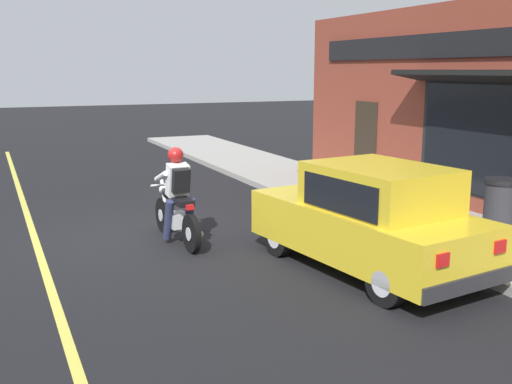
# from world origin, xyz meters

# --- Properties ---
(ground_plane) EXTENTS (80.00, 80.00, 0.00)m
(ground_plane) POSITION_xyz_m (0.00, 0.00, 0.00)
(ground_plane) COLOR black
(sidewalk_curb) EXTENTS (2.60, 22.00, 0.14)m
(sidewalk_curb) POSITION_xyz_m (4.85, 3.00, 0.07)
(sidewalk_curb) COLOR #9E9B93
(sidewalk_curb) RESTS_ON ground
(lane_stripe) EXTENTS (0.12, 19.80, 0.01)m
(lane_stripe) POSITION_xyz_m (-1.80, 3.00, 0.00)
(lane_stripe) COLOR #D1C64C
(lane_stripe) RESTS_ON ground
(storefront_building) EXTENTS (1.25, 11.77, 4.20)m
(storefront_building) POSITION_xyz_m (6.38, -0.92, 2.11)
(storefront_building) COLOR brown
(storefront_building) RESTS_ON ground
(motorcycle_with_rider) EXTENTS (0.57, 2.02, 1.62)m
(motorcycle_with_rider) POSITION_xyz_m (0.40, -0.51, 0.68)
(motorcycle_with_rider) COLOR black
(motorcycle_with_rider) RESTS_ON ground
(car_hatchback) EXTENTS (2.09, 3.95, 1.57)m
(car_hatchback) POSITION_xyz_m (2.49, -3.06, 0.77)
(car_hatchback) COLOR black
(car_hatchback) RESTS_ON ground
(trash_bin) EXTENTS (0.56, 0.56, 0.98)m
(trash_bin) POSITION_xyz_m (5.22, -2.87, 0.64)
(trash_bin) COLOR #2D2D33
(trash_bin) RESTS_ON sidewalk_curb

